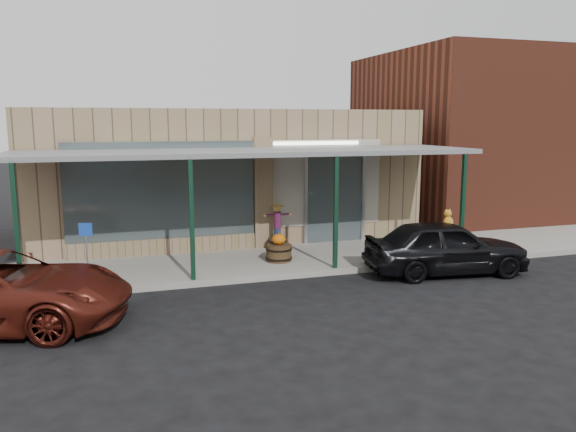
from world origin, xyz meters
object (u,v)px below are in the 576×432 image
object	(u,v)px
barrel_pumpkin	(279,251)
parked_sedan	(446,247)
barrel_scarecrow	(277,234)
handicap_sign	(86,245)

from	to	relation	value
barrel_pumpkin	parked_sedan	world-z (taller)	parked_sedan
barrel_scarecrow	parked_sedan	xyz separation A→B (m)	(3.49, -3.26, 0.08)
barrel_scarecrow	barrel_pumpkin	distance (m)	1.37
barrel_scarecrow	parked_sedan	size ratio (longest dim) A/B	0.33
barrel_scarecrow	handicap_sign	size ratio (longest dim) A/B	0.97
barrel_scarecrow	handicap_sign	distance (m)	5.57
barrel_pumpkin	handicap_sign	distance (m)	4.89
barrel_pumpkin	parked_sedan	xyz separation A→B (m)	(3.84, -1.95, 0.26)
barrel_pumpkin	handicap_sign	bearing A→B (deg)	-170.45
barrel_scarecrow	handicap_sign	world-z (taller)	handicap_sign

